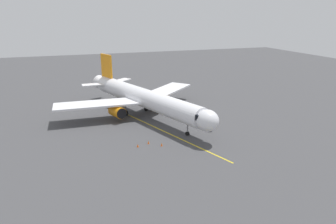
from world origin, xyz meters
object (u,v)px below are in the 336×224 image
(airplane, at_px, (143,98))
(ground_crew_marshaller, at_px, (211,127))
(belt_loader_near_nose, at_px, (147,95))
(safety_cone_nose_right, at_px, (162,144))
(safety_cone_nose_left, at_px, (138,146))
(safety_cone_wing_port, at_px, (148,142))

(airplane, xyz_separation_m, ground_crew_marshaller, (-9.51, 12.73, -3.12))
(ground_crew_marshaller, distance_m, belt_loader_near_nose, 27.73)
(airplane, bearing_deg, safety_cone_nose_right, 86.07)
(ground_crew_marshaller, relative_size, belt_loader_near_nose, 0.36)
(belt_loader_near_nose, bearing_deg, safety_cone_nose_right, 78.81)
(airplane, height_order, belt_loader_near_nose, airplane)
(safety_cone_nose_left, xyz_separation_m, safety_cone_nose_right, (-3.79, 0.88, 0.00))
(safety_cone_nose_right, bearing_deg, belt_loader_near_nose, -101.19)
(airplane, height_order, safety_cone_nose_left, airplane)
(safety_cone_nose_left, height_order, safety_cone_wing_port, same)
(belt_loader_near_nose, distance_m, safety_cone_nose_right, 31.08)
(airplane, bearing_deg, belt_loader_near_nose, -108.67)
(safety_cone_nose_left, xyz_separation_m, safety_cone_wing_port, (-1.99, -0.70, 0.00))
(belt_loader_near_nose, distance_m, safety_cone_nose_left, 31.19)
(belt_loader_near_nose, distance_m, safety_cone_wing_port, 29.95)
(belt_loader_near_nose, bearing_deg, safety_cone_nose_left, 71.64)
(belt_loader_near_nose, bearing_deg, ground_crew_marshaller, 99.49)
(ground_crew_marshaller, relative_size, safety_cone_nose_right, 3.11)
(ground_crew_marshaller, bearing_deg, belt_loader_near_nose, -80.51)
(belt_loader_near_nose, xyz_separation_m, safety_cone_wing_port, (7.83, 28.91, -0.44))
(airplane, relative_size, safety_cone_wing_port, 70.92)
(airplane, height_order, safety_cone_wing_port, airplane)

